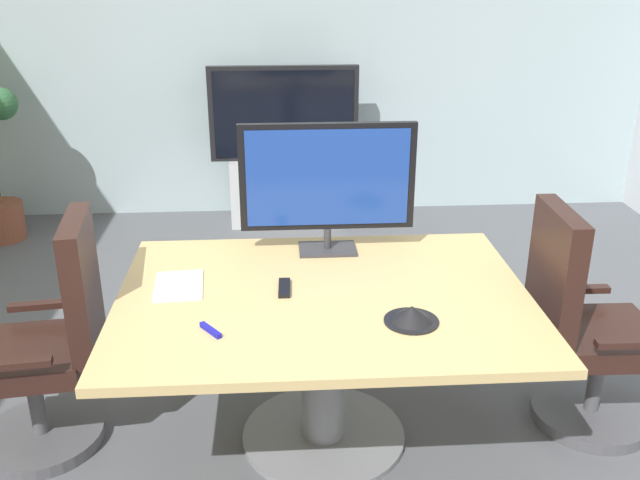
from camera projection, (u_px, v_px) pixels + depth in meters
ground_plane at (314, 449)px, 3.22m from camera, size 7.69×7.69×0.00m
wall_back_glass_partition at (290, 44)px, 5.77m from camera, size 6.18×0.10×2.85m
conference_table at (324, 332)px, 3.08m from camera, size 1.77×1.32×0.75m
office_chair_left at (51, 355)px, 3.11m from camera, size 0.62×0.60×1.09m
office_chair_right at (583, 338)px, 3.25m from camera, size 0.60×0.58×1.09m
tv_monitor at (328, 181)px, 3.33m from camera, size 0.84×0.18×0.64m
wall_display_unit at (285, 172)px, 5.81m from camera, size 1.20×0.36×1.31m
conference_phone at (412, 315)px, 2.77m from camera, size 0.22×0.22×0.07m
remote_control at (284, 288)px, 3.05m from camera, size 0.06×0.17×0.02m
whiteboard_marker at (211, 330)px, 2.70m from camera, size 0.09×0.12×0.02m
paper_notepad at (179, 286)px, 3.08m from camera, size 0.23×0.32×0.01m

